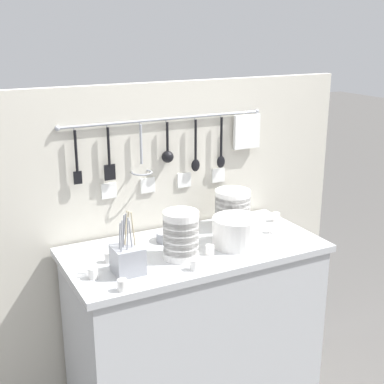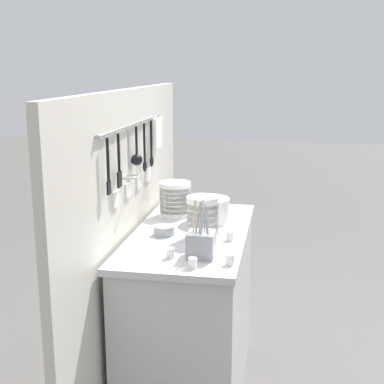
{
  "view_description": "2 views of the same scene",
  "coord_description": "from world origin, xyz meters",
  "px_view_note": "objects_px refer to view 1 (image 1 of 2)",
  "views": [
    {
      "loc": [
        -1.0,
        -1.92,
        1.85
      ],
      "look_at": [
        -0.02,
        -0.01,
        1.17
      ],
      "focal_mm": 50.0,
      "sensor_mm": 36.0,
      "label": 1
    },
    {
      "loc": [
        -2.48,
        -0.44,
        1.7
      ],
      "look_at": [
        0.01,
        -0.0,
        1.11
      ],
      "focal_mm": 50.0,
      "sensor_mm": 36.0,
      "label": 2
    }
  ],
  "objects_px": {
    "steel_mixing_bowl": "(167,236)",
    "cup_back_left": "(122,285)",
    "cup_centre": "(273,228)",
    "cup_edge_far": "(276,217)",
    "plate_stack": "(236,231)",
    "cup_back_right": "(93,273)",
    "bowl_stack_short_front": "(181,235)",
    "cutlery_caddy": "(128,259)",
    "cup_mid_row": "(194,265)",
    "cup_front_right": "(210,250)",
    "cup_beside_plates": "(109,257)",
    "bowl_stack_back_corner": "(233,209)"
  },
  "relations": [
    {
      "from": "cup_beside_plates",
      "to": "plate_stack",
      "type": "bearing_deg",
      "value": -8.6
    },
    {
      "from": "plate_stack",
      "to": "cup_front_right",
      "type": "bearing_deg",
      "value": -165.6
    },
    {
      "from": "cutlery_caddy",
      "to": "cup_front_right",
      "type": "distance_m",
      "value": 0.37
    },
    {
      "from": "cup_back_left",
      "to": "plate_stack",
      "type": "bearing_deg",
      "value": 16.14
    },
    {
      "from": "cup_mid_row",
      "to": "cup_edge_far",
      "type": "distance_m",
      "value": 0.69
    },
    {
      "from": "steel_mixing_bowl",
      "to": "cup_back_right",
      "type": "xyz_separation_m",
      "value": [
        -0.41,
        -0.21,
        0.0
      ]
    },
    {
      "from": "cup_centre",
      "to": "cup_edge_far",
      "type": "bearing_deg",
      "value": 49.01
    },
    {
      "from": "plate_stack",
      "to": "cup_edge_far",
      "type": "bearing_deg",
      "value": 26.07
    },
    {
      "from": "plate_stack",
      "to": "cup_mid_row",
      "type": "distance_m",
      "value": 0.32
    },
    {
      "from": "steel_mixing_bowl",
      "to": "cup_centre",
      "type": "distance_m",
      "value": 0.5
    },
    {
      "from": "plate_stack",
      "to": "cup_beside_plates",
      "type": "bearing_deg",
      "value": 171.4
    },
    {
      "from": "plate_stack",
      "to": "cutlery_caddy",
      "type": "xyz_separation_m",
      "value": [
        -0.53,
        -0.04,
        -0.01
      ]
    },
    {
      "from": "bowl_stack_back_corner",
      "to": "steel_mixing_bowl",
      "type": "xyz_separation_m",
      "value": [
        -0.35,
        -0.02,
        -0.07
      ]
    },
    {
      "from": "steel_mixing_bowl",
      "to": "cup_back_left",
      "type": "bearing_deg",
      "value": -134.32
    },
    {
      "from": "cup_mid_row",
      "to": "cup_edge_far",
      "type": "height_order",
      "value": "same"
    },
    {
      "from": "bowl_stack_short_front",
      "to": "steel_mixing_bowl",
      "type": "bearing_deg",
      "value": 82.61
    },
    {
      "from": "bowl_stack_back_corner",
      "to": "cutlery_caddy",
      "type": "xyz_separation_m",
      "value": [
        -0.63,
        -0.24,
        -0.03
      ]
    },
    {
      "from": "cup_beside_plates",
      "to": "cup_back_right",
      "type": "distance_m",
      "value": 0.15
    },
    {
      "from": "steel_mixing_bowl",
      "to": "cup_edge_far",
      "type": "height_order",
      "value": "same"
    },
    {
      "from": "bowl_stack_short_front",
      "to": "cup_centre",
      "type": "bearing_deg",
      "value": 5.92
    },
    {
      "from": "plate_stack",
      "to": "cup_back_right",
      "type": "height_order",
      "value": "plate_stack"
    },
    {
      "from": "plate_stack",
      "to": "cup_back_right",
      "type": "distance_m",
      "value": 0.66
    },
    {
      "from": "cutlery_caddy",
      "to": "cup_mid_row",
      "type": "distance_m",
      "value": 0.26
    },
    {
      "from": "plate_stack",
      "to": "cup_back_left",
      "type": "bearing_deg",
      "value": -163.86
    },
    {
      "from": "cup_mid_row",
      "to": "bowl_stack_short_front",
      "type": "bearing_deg",
      "value": 87.51
    },
    {
      "from": "cup_back_left",
      "to": "cup_back_right",
      "type": "height_order",
      "value": "same"
    },
    {
      "from": "steel_mixing_bowl",
      "to": "cup_front_right",
      "type": "height_order",
      "value": "same"
    },
    {
      "from": "plate_stack",
      "to": "cup_edge_far",
      "type": "distance_m",
      "value": 0.37
    },
    {
      "from": "cup_back_left",
      "to": "cup_centre",
      "type": "relative_size",
      "value": 1.0
    },
    {
      "from": "cup_mid_row",
      "to": "cup_beside_plates",
      "type": "height_order",
      "value": "same"
    },
    {
      "from": "plate_stack",
      "to": "cutlery_caddy",
      "type": "relative_size",
      "value": 0.85
    },
    {
      "from": "steel_mixing_bowl",
      "to": "cup_back_right",
      "type": "distance_m",
      "value": 0.46
    },
    {
      "from": "steel_mixing_bowl",
      "to": "cup_back_right",
      "type": "bearing_deg",
      "value": -152.69
    },
    {
      "from": "bowl_stack_short_front",
      "to": "cup_front_right",
      "type": "relative_size",
      "value": 4.64
    },
    {
      "from": "cup_centre",
      "to": "cup_front_right",
      "type": "height_order",
      "value": "same"
    },
    {
      "from": "cup_beside_plates",
      "to": "cup_back_left",
      "type": "height_order",
      "value": "same"
    },
    {
      "from": "cup_back_left",
      "to": "bowl_stack_short_front",
      "type": "bearing_deg",
      "value": 26.97
    },
    {
      "from": "cutlery_caddy",
      "to": "cup_centre",
      "type": "relative_size",
      "value": 5.73
    },
    {
      "from": "bowl_stack_short_front",
      "to": "cutlery_caddy",
      "type": "distance_m",
      "value": 0.25
    },
    {
      "from": "plate_stack",
      "to": "cup_mid_row",
      "type": "bearing_deg",
      "value": -153.69
    },
    {
      "from": "bowl_stack_short_front",
      "to": "cutlery_caddy",
      "type": "height_order",
      "value": "cutlery_caddy"
    },
    {
      "from": "bowl_stack_back_corner",
      "to": "cup_edge_far",
      "type": "xyz_separation_m",
      "value": [
        0.23,
        -0.04,
        -0.07
      ]
    },
    {
      "from": "bowl_stack_back_corner",
      "to": "cup_back_left",
      "type": "xyz_separation_m",
      "value": [
        -0.7,
        -0.37,
        -0.07
      ]
    },
    {
      "from": "bowl_stack_back_corner",
      "to": "cup_beside_plates",
      "type": "relative_size",
      "value": 4.19
    },
    {
      "from": "steel_mixing_bowl",
      "to": "cup_mid_row",
      "type": "bearing_deg",
      "value": -95.42
    },
    {
      "from": "bowl_stack_short_front",
      "to": "plate_stack",
      "type": "bearing_deg",
      "value": 1.98
    },
    {
      "from": "plate_stack",
      "to": "cup_front_right",
      "type": "xyz_separation_m",
      "value": [
        -0.16,
        -0.04,
        -0.04
      ]
    },
    {
      "from": "bowl_stack_back_corner",
      "to": "cup_centre",
      "type": "relative_size",
      "value": 4.19
    },
    {
      "from": "bowl_stack_short_front",
      "to": "cup_back_right",
      "type": "relative_size",
      "value": 4.64
    },
    {
      "from": "steel_mixing_bowl",
      "to": "cup_beside_plates",
      "type": "height_order",
      "value": "same"
    }
  ]
}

